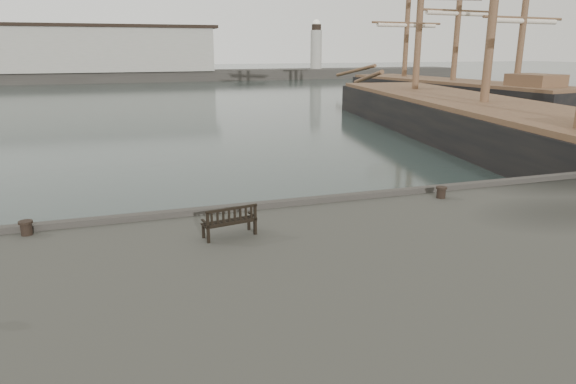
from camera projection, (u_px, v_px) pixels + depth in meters
The scene contains 7 objects.
ground at pixel (250, 254), 16.39m from camera, with size 400.00×400.00×0.00m, color black.
breakwater at pixel (108, 59), 97.96m from camera, with size 140.00×9.50×12.20m.
bench at pixel (230, 227), 13.46m from camera, with size 1.48×0.73×0.82m.
bollard_left at pixel (26, 228), 13.59m from camera, with size 0.37×0.37×0.39m, color black.
bollard_right at pixel (441, 192), 16.94m from camera, with size 0.36×0.36×0.38m, color black.
tall_ship_main at pixel (481, 131), 35.80m from camera, with size 14.32×42.48×31.28m.
tall_ship_far at pixel (451, 99), 57.77m from camera, with size 10.78×31.03×26.07m.
Camera 1 is at (-3.62, -14.85, 6.35)m, focal length 32.00 mm.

